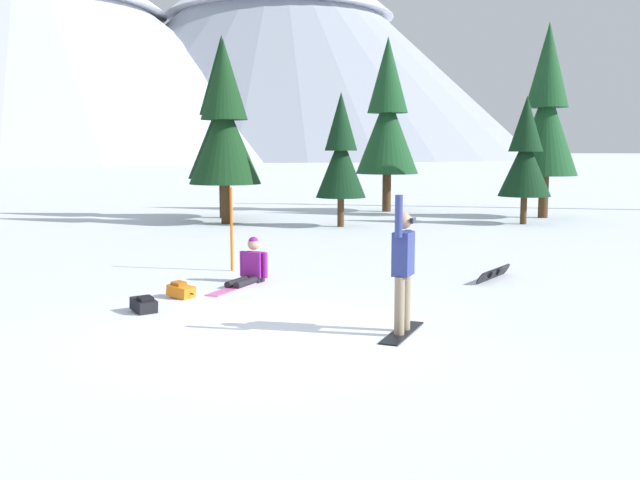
# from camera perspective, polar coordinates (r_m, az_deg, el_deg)

# --- Properties ---
(ground_plane) EXTENTS (800.00, 800.00, 0.00)m
(ground_plane) POSITION_cam_1_polar(r_m,az_deg,el_deg) (10.74, -4.62, -7.49)
(ground_plane) COLOR silver
(snowboarder_foreground) EXTENTS (0.72, 1.46, 2.06)m
(snowboarder_foreground) POSITION_cam_1_polar(r_m,az_deg,el_deg) (10.72, 6.49, -2.16)
(snowboarder_foreground) COLOR black
(snowboarder_foreground) RESTS_ON ground_plane
(snowboarder_midground) EXTENTS (0.97, 1.80, 0.93)m
(snowboarder_midground) POSITION_cam_1_polar(r_m,az_deg,el_deg) (14.82, -5.53, -2.17)
(snowboarder_midground) COLOR black
(snowboarder_midground) RESTS_ON ground_plane
(loose_snowboard_near_left) EXTENTS (0.98, 1.55, 0.24)m
(loose_snowboard_near_left) POSITION_cam_1_polar(r_m,az_deg,el_deg) (15.63, 13.42, -2.55)
(loose_snowboard_near_left) COLOR black
(loose_snowboard_near_left) RESTS_ON ground_plane
(backpack_orange) EXTENTS (0.55, 0.50, 0.30)m
(backpack_orange) POSITION_cam_1_polar(r_m,az_deg,el_deg) (13.60, -10.79, -3.88)
(backpack_orange) COLOR orange
(backpack_orange) RESTS_ON ground_plane
(backpack_black) EXTENTS (0.54, 0.56, 0.29)m
(backpack_black) POSITION_cam_1_polar(r_m,az_deg,el_deg) (12.54, -13.57, -4.90)
(backpack_black) COLOR black
(backpack_black) RESTS_ON ground_plane
(trail_marker_pole) EXTENTS (0.06, 0.06, 1.86)m
(trail_marker_pole) POSITION_cam_1_polar(r_m,az_deg,el_deg) (16.29, -6.91, 0.83)
(trail_marker_pole) COLOR orange
(trail_marker_pole) RESTS_ON ground_plane
(pine_tree_young) EXTENTS (2.66, 2.66, 7.38)m
(pine_tree_young) POSITION_cam_1_polar(r_m,az_deg,el_deg) (31.63, 5.29, 9.51)
(pine_tree_young) COLOR #472D19
(pine_tree_young) RESTS_ON ground_plane
(pine_tree_tall) EXTENTS (2.49, 2.49, 7.51)m
(pine_tree_tall) POSITION_cam_1_polar(r_m,az_deg,el_deg) (29.97, 17.25, 9.48)
(pine_tree_tall) COLOR #472D19
(pine_tree_tall) RESTS_ON ground_plane
(pine_tree_twin) EXTENTS (2.58, 2.58, 6.53)m
(pine_tree_twin) POSITION_cam_1_polar(r_m,az_deg,el_deg) (26.52, -7.47, 8.94)
(pine_tree_twin) COLOR #472D19
(pine_tree_twin) RESTS_ON ground_plane
(pine_tree_broad) EXTENTS (1.86, 1.86, 4.56)m
(pine_tree_broad) POSITION_cam_1_polar(r_m,az_deg,el_deg) (27.18, 15.73, 6.43)
(pine_tree_broad) COLOR #472D19
(pine_tree_broad) RESTS_ON ground_plane
(pine_tree_short) EXTENTS (1.73, 1.73, 4.62)m
(pine_tree_short) POSITION_cam_1_polar(r_m,az_deg,el_deg) (25.31, 1.64, 6.73)
(pine_tree_short) COLOR #472D19
(pine_tree_short) RESTS_ON ground_plane
(pine_tree_leaning) EXTENTS (2.73, 2.73, 7.01)m
(pine_tree_leaning) POSITION_cam_1_polar(r_m,az_deg,el_deg) (28.84, -7.60, 9.31)
(pine_tree_leaning) COLOR #472D19
(pine_tree_leaning) RESTS_ON ground_plane
(peak_central_summit) EXTENTS (154.86, 154.86, 59.38)m
(peak_central_summit) POSITION_cam_1_polar(r_m,az_deg,el_deg) (199.42, -22.13, 14.81)
(peak_central_summit) COLOR #B2B7C6
(peak_central_summit) RESTS_ON ground_plane
(peak_west_ridge) EXTENTS (138.21, 138.21, 63.41)m
(peak_west_ridge) POSITION_cam_1_polar(r_m,az_deg,el_deg) (208.79, -3.10, 15.53)
(peak_west_ridge) COLOR #8C93A3
(peak_west_ridge) RESTS_ON ground_plane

